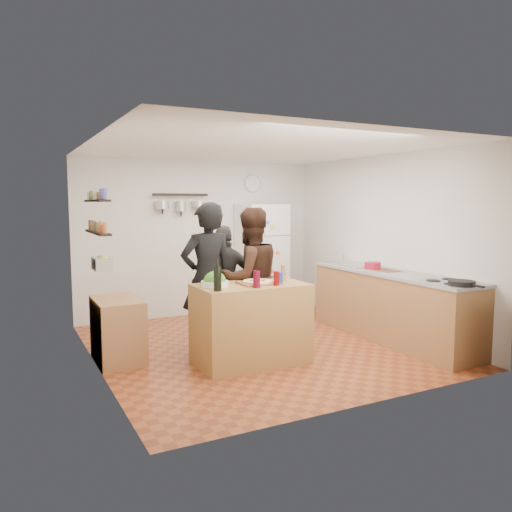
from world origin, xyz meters
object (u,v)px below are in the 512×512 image
wall_clock (252,183)px  fridge (261,259)px  salt_canister (279,278)px  person_back (225,283)px  prep_island (251,323)px  person_center (250,279)px  pepper_mill (283,274)px  counter_run (392,307)px  salad_bowl (215,284)px  person_left (207,279)px  skillet (462,283)px  side_table (118,330)px  wine_bottle (218,279)px  red_bowl (373,265)px

wall_clock → fridge: bearing=-90.0°
salt_canister → person_back: (-0.19, 1.10, -0.21)m
prep_island → person_center: size_ratio=0.71×
pepper_mill → counter_run: size_ratio=0.06×
salad_bowl → person_back: 1.09m
prep_island → counter_run: (2.09, -0.01, -0.01)m
salt_canister → person_back: bearing=99.7°
person_back → wall_clock: 2.47m
person_left → wall_clock: 2.93m
fridge → wall_clock: bearing=90.0°
salt_canister → skillet: size_ratio=0.46×
person_center → wall_clock: size_ratio=5.90×
prep_island → person_left: 0.78m
fridge → salad_bowl: bearing=-128.2°
person_left → fridge: size_ratio=1.02×
salt_canister → fridge: bearing=66.6°
prep_island → salt_canister: bearing=-21.8°
fridge → side_table: 3.14m
wine_bottle → counter_run: 2.67m
wine_bottle → side_table: (-0.85, 0.97, -0.67)m
prep_island → person_center: (0.24, 0.50, 0.43)m
pepper_mill → red_bowl: bearing=10.1°
pepper_mill → person_center: person_center is taller
fridge → skillet: bearing=-79.5°
wine_bottle → pepper_mill: size_ratio=1.58×
red_bowl → skillet: bearing=-91.9°
salt_canister → person_center: bearing=95.9°
wine_bottle → salt_canister: bearing=7.1°
pepper_mill → wall_clock: (0.89, 2.57, 1.16)m
wall_clock → side_table: wall_clock is taller
wine_bottle → salt_canister: size_ratio=1.89×
wine_bottle → counter_run: wine_bottle is taller
pepper_mill → wall_clock: 2.96m
pepper_mill → salt_canister: (-0.15, -0.17, -0.01)m
wine_bottle → red_bowl: bearing=12.3°
wall_clock → salt_canister: bearing=-110.9°
salad_bowl → wall_clock: bearing=55.5°
person_back → fridge: fridge is taller
counter_run → person_back: bearing=153.4°
prep_island → pepper_mill: 0.70m
salad_bowl → red_bowl: size_ratio=1.35×
person_left → person_center: (0.55, -0.04, -0.03)m
salad_bowl → pepper_mill: 0.87m
pepper_mill → person_back: size_ratio=0.10×
wall_clock → side_table: bearing=-145.2°
salad_bowl → red_bowl: red_bowl is taller
skillet → person_left: bearing=143.0°
pepper_mill → person_center: 0.51m
wall_clock → wine_bottle: bearing=-123.0°
wine_bottle → side_table: 1.45m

